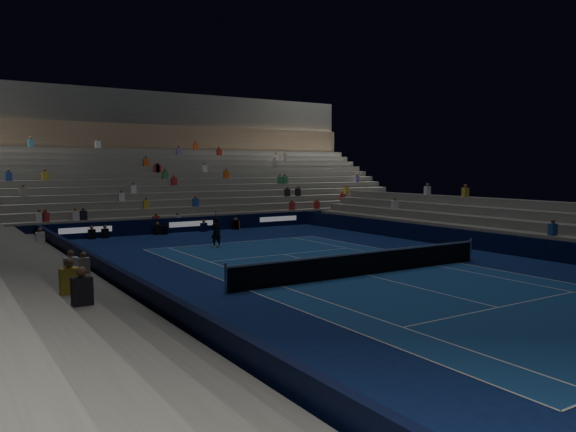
{
  "coord_description": "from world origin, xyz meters",
  "views": [
    {
      "loc": [
        -14.96,
        -17.53,
        4.44
      ],
      "look_at": [
        0.0,
        6.0,
        2.0
      ],
      "focal_mm": 35.05,
      "sensor_mm": 36.0,
      "label": 1
    }
  ],
  "objects": [
    {
      "name": "ground",
      "position": [
        0.0,
        0.0,
        0.0
      ],
      "size": [
        90.0,
        90.0,
        0.0
      ],
      "primitive_type": "plane",
      "color": "navy",
      "rests_on": "ground"
    },
    {
      "name": "court_surface",
      "position": [
        0.0,
        0.0,
        0.01
      ],
      "size": [
        10.97,
        23.77,
        0.01
      ],
      "primitive_type": "cube",
      "color": "navy",
      "rests_on": "ground"
    },
    {
      "name": "sponsor_barrier_far",
      "position": [
        0.0,
        18.5,
        0.5
      ],
      "size": [
        44.0,
        0.25,
        1.0
      ],
      "primitive_type": "cube",
      "color": "black",
      "rests_on": "ground"
    },
    {
      "name": "sponsor_barrier_east",
      "position": [
        9.7,
        0.0,
        0.5
      ],
      "size": [
        0.25,
        37.0,
        1.0
      ],
      "primitive_type": "cube",
      "color": "black",
      "rests_on": "ground"
    },
    {
      "name": "sponsor_barrier_west",
      "position": [
        -9.7,
        0.0,
        0.5
      ],
      "size": [
        0.25,
        37.0,
        1.0
      ],
      "primitive_type": "cube",
      "color": "black",
      "rests_on": "ground"
    },
    {
      "name": "grandstand_main",
      "position": [
        0.0,
        27.9,
        3.38
      ],
      "size": [
        44.0,
        15.2,
        11.2
      ],
      "color": "slate",
      "rests_on": "ground"
    },
    {
      "name": "grandstand_east",
      "position": [
        13.17,
        0.0,
        0.92
      ],
      "size": [
        5.0,
        37.0,
        2.5
      ],
      "color": "slate",
      "rests_on": "ground"
    },
    {
      "name": "grandstand_west",
      "position": [
        -13.17,
        0.0,
        0.92
      ],
      "size": [
        5.0,
        37.0,
        2.5
      ],
      "color": "#62625D",
      "rests_on": "ground"
    },
    {
      "name": "tennis_net",
      "position": [
        0.0,
        0.0,
        0.5
      ],
      "size": [
        12.9,
        0.1,
        1.1
      ],
      "color": "#B2B2B7",
      "rests_on": "ground"
    },
    {
      "name": "tennis_player",
      "position": [
        -1.77,
        10.64,
        0.85
      ],
      "size": [
        0.63,
        0.42,
        1.7
      ],
      "primitive_type": "imported",
      "rotation": [
        0.0,
        0.0,
        3.16
      ],
      "color": "black",
      "rests_on": "ground"
    },
    {
      "name": "broadcast_camera",
      "position": [
        -2.09,
        18.02,
        0.3
      ],
      "size": [
        0.52,
        0.93,
        0.58
      ],
      "color": "black",
      "rests_on": "ground"
    }
  ]
}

